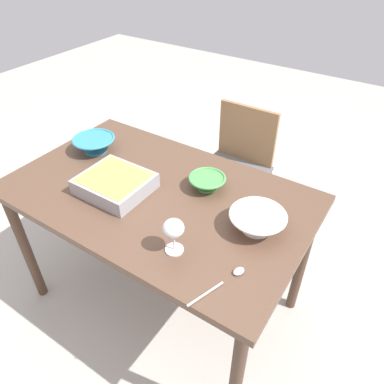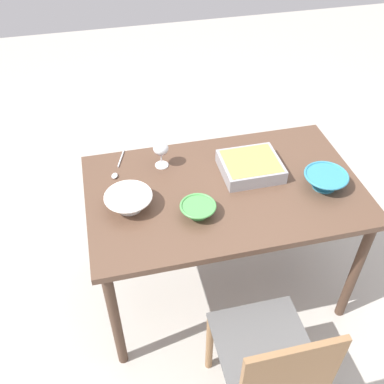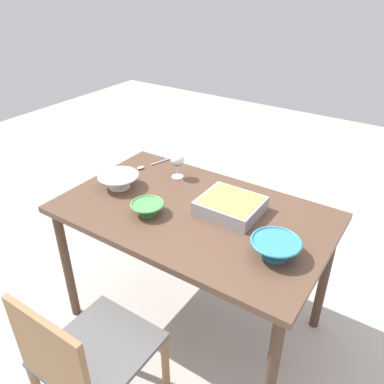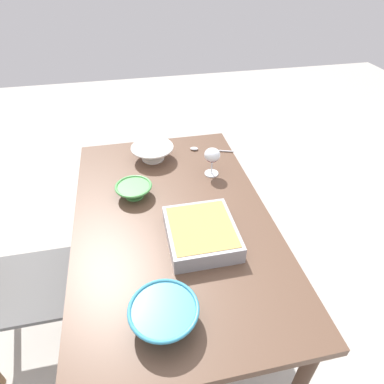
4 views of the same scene
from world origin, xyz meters
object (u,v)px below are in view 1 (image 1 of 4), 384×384
object	(u,v)px
dining_table	(158,206)
small_bowl	(257,220)
casserole_dish	(115,183)
chair	(235,168)
serving_bowl	(94,144)
mixing_bowl	(207,182)
wine_glass	(174,230)
serving_spoon	(228,279)

from	to	relation	value
dining_table	small_bowl	size ratio (longest dim) A/B	6.01
casserole_dish	chair	bearing A→B (deg)	-101.12
chair	serving_bowl	bearing A→B (deg)	53.98
dining_table	mixing_bowl	bearing A→B (deg)	-139.11
mixing_bowl	small_bowl	xyz separation A→B (m)	(-0.30, 0.12, 0.01)
chair	casserole_dish	world-z (taller)	casserole_dish
small_bowl	dining_table	bearing A→B (deg)	3.49
wine_glass	mixing_bowl	world-z (taller)	wine_glass
dining_table	serving_bowl	xyz separation A→B (m)	(0.47, -0.10, 0.13)
dining_table	mixing_bowl	size ratio (longest dim) A/B	8.04
chair	dining_table	bearing A→B (deg)	89.37
dining_table	serving_bowl	world-z (taller)	serving_bowl
chair	small_bowl	size ratio (longest dim) A/B	3.73
wine_glass	mixing_bowl	distance (m)	0.40
wine_glass	casserole_dish	world-z (taller)	wine_glass
small_bowl	serving_spoon	bearing A→B (deg)	95.86
casserole_dish	serving_spoon	world-z (taller)	casserole_dish
casserole_dish	serving_spoon	size ratio (longest dim) A/B	1.24
chair	casserole_dish	size ratio (longest dim) A/B	2.84
casserole_dish	small_bowl	world-z (taller)	small_bowl
wine_glass	casserole_dish	xyz separation A→B (m)	(0.42, -0.15, -0.06)
dining_table	wine_glass	world-z (taller)	wine_glass
casserole_dish	mixing_bowl	size ratio (longest dim) A/B	1.76
chair	serving_spoon	size ratio (longest dim) A/B	3.51
wine_glass	serving_spoon	xyz separation A→B (m)	(-0.23, 0.01, -0.09)
mixing_bowl	serving_spoon	world-z (taller)	mixing_bowl
dining_table	small_bowl	bearing A→B (deg)	-176.51
casserole_dish	serving_spoon	xyz separation A→B (m)	(-0.65, 0.16, -0.03)
chair	serving_spoon	distance (m)	1.16
serving_spoon	small_bowl	bearing A→B (deg)	-84.14
small_bowl	serving_bowl	xyz separation A→B (m)	(0.94, -0.07, 0.00)
wine_glass	dining_table	bearing A→B (deg)	-41.97
dining_table	serving_spoon	xyz separation A→B (m)	(-0.49, 0.25, 0.09)
chair	serving_bowl	xyz separation A→B (m)	(0.48, 0.66, 0.34)
wine_glass	serving_bowl	bearing A→B (deg)	-24.64
casserole_dish	mixing_bowl	bearing A→B (deg)	-144.41
dining_table	serving_spoon	world-z (taller)	serving_spoon
serving_spoon	wine_glass	bearing A→B (deg)	-2.93
mixing_bowl	chair	bearing A→B (deg)	-75.34
mixing_bowl	serving_bowl	size ratio (longest dim) A/B	0.78
casserole_dish	wine_glass	bearing A→B (deg)	160.41
casserole_dish	small_bowl	distance (m)	0.64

